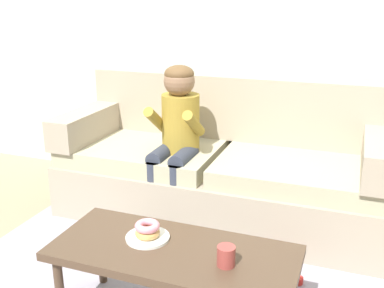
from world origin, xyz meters
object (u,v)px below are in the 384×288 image
(coffee_table, at_px, (174,258))
(person_child, at_px, (176,130))
(donut, at_px, (147,233))
(toy_controller, at_px, (283,278))
(couch, at_px, (221,169))
(mug, at_px, (226,256))

(coffee_table, height_order, person_child, person_child)
(coffee_table, bearing_deg, donut, 163.90)
(person_child, xyz_separation_m, donut, (0.26, -1.00, -0.21))
(toy_controller, bearing_deg, couch, 98.90)
(person_child, bearing_deg, donut, -75.58)
(donut, bearing_deg, coffee_table, -16.10)
(couch, bearing_deg, toy_controller, -50.72)
(donut, height_order, mug, mug)
(coffee_table, relative_size, toy_controller, 5.04)
(person_child, xyz_separation_m, toy_controller, (0.84, -0.50, -0.65))
(person_child, bearing_deg, toy_controller, -30.63)
(person_child, bearing_deg, coffee_table, -68.63)
(toy_controller, bearing_deg, donut, -169.70)
(person_child, relative_size, donut, 9.18)
(couch, relative_size, toy_controller, 10.02)
(donut, relative_size, toy_controller, 0.53)
(toy_controller, bearing_deg, person_child, 118.99)
(coffee_table, distance_m, toy_controller, 0.78)
(coffee_table, relative_size, donut, 9.48)
(donut, relative_size, mug, 1.33)
(couch, height_order, toy_controller, couch)
(mug, xyz_separation_m, toy_controller, (0.17, 0.59, -0.45))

